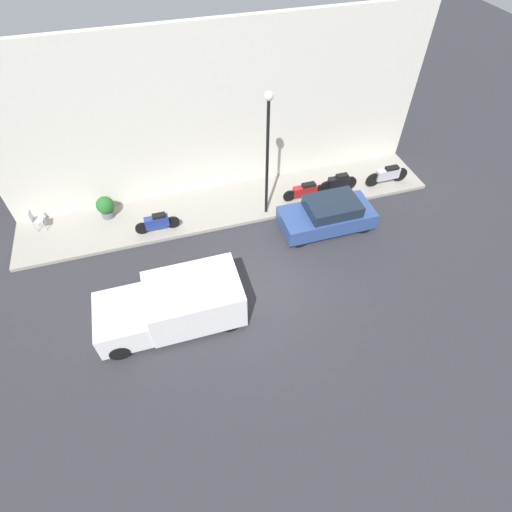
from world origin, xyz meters
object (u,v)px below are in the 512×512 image
Objects in this scene: motorcycle_black at (339,183)px; streetlamp at (268,141)px; motorcycle_red at (305,190)px; delivery_van at (173,305)px; cafe_chair at (35,219)px; potted_plant at (106,207)px; scooter_silver at (388,175)px; motorcycle_blue at (157,222)px; parked_car at (328,215)px.

motorcycle_black is 4.64m from streetlamp.
motorcycle_black is (0.01, -1.60, 0.07)m from motorcycle_red.
cafe_chair is at bearing 38.49° from delivery_van.
motorcycle_red is at bearing -96.36° from cafe_chair.
streetlamp is 7.38m from potted_plant.
cafe_chair reaches higher than scooter_silver.
scooter_silver is at bearing -66.46° from delivery_van.
motorcycle_blue is at bearing 88.18° from streetlamp.
motorcycle_blue is at bearing 76.53° from parked_car.
cafe_chair is at bearing 83.64° from motorcycle_red.
motorcycle_black is at bearing -35.66° from parked_car.
streetlamp reaches higher than delivery_van.
delivery_van is 4.47m from motorcycle_blue.
streetlamp is at bearing -104.02° from potted_plant.
potted_plant is at bearing 52.64° from motorcycle_blue.
streetlamp is at bearing 92.77° from scooter_silver.
motorcycle_red is 2.06× the size of potted_plant.
delivery_van reaches higher than scooter_silver.
motorcycle_blue is 2.46m from potted_plant.
delivery_van is 2.29× the size of scooter_silver.
delivery_van reaches higher than motorcycle_blue.
motorcycle_black is (1.88, -1.35, -0.03)m from parked_car.
motorcycle_red is 8.60m from potted_plant.
motorcycle_blue is 0.34× the size of streetlamp.
parked_car is at bearing -105.15° from cafe_chair.
motorcycle_black is at bearing -60.00° from delivery_van.
parked_car is 0.72× the size of streetlamp.
streetlamp reaches higher than parked_car.
delivery_van is 8.07m from motorcycle_red.
streetlamp reaches higher than motorcycle_blue.
cafe_chair is (1.26, 11.29, 0.16)m from motorcycle_red.
potted_plant is (1.25, 10.11, 0.05)m from motorcycle_black.
scooter_silver is at bearing -89.24° from motorcycle_blue.
motorcycle_blue is 1.86× the size of potted_plant.
potted_plant reaches higher than motorcycle_red.
scooter_silver is at bearing -87.23° from streetlamp.
delivery_van reaches higher than motorcycle_red.
parked_car is 7.00m from motorcycle_blue.
parked_car is 3.96m from streetlamp.
potted_plant reaches higher than scooter_silver.
motorcycle_red is 1.11× the size of motorcycle_black.
motorcycle_blue is at bearing 91.73° from motorcycle_black.
delivery_van is 9.42m from motorcycle_black.
cafe_chair reaches higher than motorcycle_black.
scooter_silver is at bearing -91.36° from motorcycle_red.
parked_car is at bearing -172.21° from motorcycle_red.
motorcycle_red is (4.70, -6.55, -0.28)m from delivery_van.
parked_car is 2.11× the size of motorcycle_black.
streetlamp is at bearing 55.93° from parked_car.
delivery_van is at bearing 133.09° from streetlamp.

